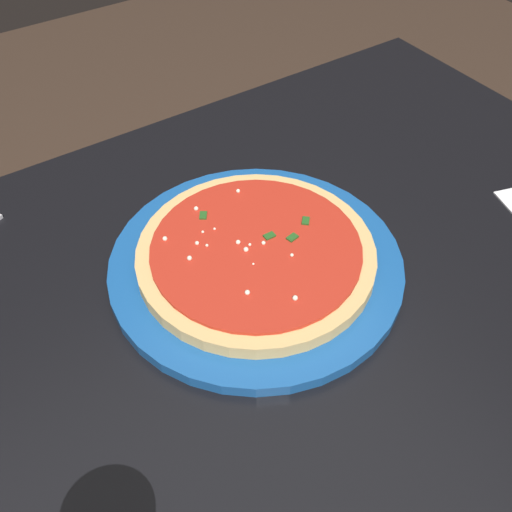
% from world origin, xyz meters
% --- Properties ---
extents(restaurant_table, '(1.09, 0.69, 0.78)m').
position_xyz_m(restaurant_table, '(0.00, 0.00, 0.62)').
color(restaurant_table, black).
rests_on(restaurant_table, ground_plane).
extents(serving_plate, '(0.32, 0.32, 0.01)m').
position_xyz_m(serving_plate, '(-0.04, -0.03, 0.78)').
color(serving_plate, '#195199').
rests_on(serving_plate, restaurant_table).
extents(pizza, '(0.25, 0.25, 0.02)m').
position_xyz_m(pizza, '(-0.04, -0.03, 0.80)').
color(pizza, '#DBB26B').
rests_on(pizza, serving_plate).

